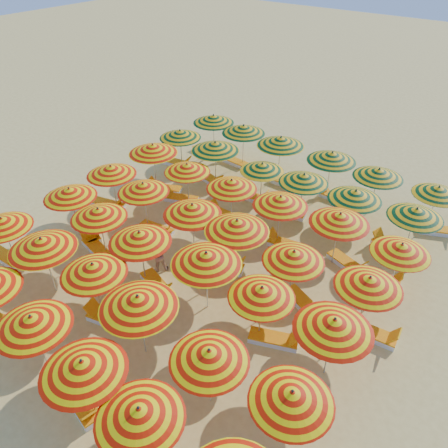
{
  "coord_description": "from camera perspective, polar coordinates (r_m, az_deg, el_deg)",
  "views": [
    {
      "loc": [
        8.93,
        -11.33,
        12.1
      ],
      "look_at": [
        0.0,
        0.5,
        1.6
      ],
      "focal_mm": 35.0,
      "sensor_mm": 36.0,
      "label": 1
    }
  ],
  "objects": [
    {
      "name": "umbrella_27",
      "position": [
        18.65,
        7.39,
        2.99
      ],
      "size": [
        2.57,
        2.57,
        2.52
      ],
      "color": "silver",
      "rests_on": "ground"
    },
    {
      "name": "umbrella_12",
      "position": [
        20.31,
        -19.52,
        3.85
      ],
      "size": [
        2.95,
        2.95,
        2.47
      ],
      "color": "silver",
      "rests_on": "ground"
    },
    {
      "name": "lounger_5",
      "position": [
        20.87,
        -26.47,
        -3.97
      ],
      "size": [
        1.76,
        0.66,
        0.69
      ],
      "rotation": [
        0.0,
        0.0,
        0.05
      ],
      "color": "white",
      "rests_on": "ground"
    },
    {
      "name": "lounger_19",
      "position": [
        19.6,
        8.12,
        -2.67
      ],
      "size": [
        1.8,
        0.86,
        0.69
      ],
      "rotation": [
        0.0,
        0.0,
        3.31
      ],
      "color": "white",
      "rests_on": "ground"
    },
    {
      "name": "beachgoer_a",
      "position": [
        18.83,
        -12.82,
        -2.68
      ],
      "size": [
        0.68,
        0.64,
        1.56
      ],
      "primitive_type": "imported",
      "rotation": [
        0.0,
        0.0,
        5.65
      ],
      "color": "#DEA07D",
      "rests_on": "ground"
    },
    {
      "name": "umbrella_38",
      "position": [
        23.6,
        7.42,
        10.64
      ],
      "size": [
        3.26,
        3.26,
        2.68
      ],
      "color": "silver",
      "rests_on": "ground"
    },
    {
      "name": "umbrella_13",
      "position": [
        18.53,
        -16.08,
        1.36
      ],
      "size": [
        2.76,
        2.76,
        2.46
      ],
      "color": "silver",
      "rests_on": "ground"
    },
    {
      "name": "lounger_20",
      "position": [
        19.13,
        15.74,
        -4.93
      ],
      "size": [
        1.83,
        1.09,
        0.69
      ],
      "rotation": [
        0.0,
        0.0,
        -0.32
      ],
      "color": "white",
      "rests_on": "ground"
    },
    {
      "name": "umbrella_15",
      "position": [
        15.2,
        -2.35,
        -4.51
      ],
      "size": [
        2.96,
        2.96,
        2.7
      ],
      "color": "silver",
      "rests_on": "ground"
    },
    {
      "name": "lounger_22",
      "position": [
        26.17,
        -6.06,
        7.95
      ],
      "size": [
        1.81,
        0.88,
        0.69
      ],
      "rotation": [
        0.0,
        0.0,
        0.18
      ],
      "color": "white",
      "rests_on": "ground"
    },
    {
      "name": "umbrella_22",
      "position": [
        15.86,
        9.09,
        -4.17
      ],
      "size": [
        2.54,
        2.54,
        2.43
      ],
      "color": "silver",
      "rests_on": "ground"
    },
    {
      "name": "umbrella_32",
      "position": [
        21.6,
        5.0,
        7.39
      ],
      "size": [
        2.65,
        2.65,
        2.31
      ],
      "color": "silver",
      "rests_on": "ground"
    },
    {
      "name": "umbrella_19",
      "position": [
        19.86,
        -10.52,
        4.68
      ],
      "size": [
        2.35,
        2.35,
        2.47
      ],
      "color": "silver",
      "rests_on": "ground"
    },
    {
      "name": "umbrella_2",
      "position": [
        14.52,
        -23.8,
        -11.61
      ],
      "size": [
        3.12,
        3.12,
        2.49
      ],
      "color": "silver",
      "rests_on": "ground"
    },
    {
      "name": "umbrella_6",
      "position": [
        19.43,
        -26.98,
        0.14
      ],
      "size": [
        2.91,
        2.91,
        2.42
      ],
      "color": "silver",
      "rests_on": "ground"
    },
    {
      "name": "lounger_24",
      "position": [
        22.76,
        3.69,
        3.56
      ],
      "size": [
        1.79,
        0.79,
        0.69
      ],
      "rotation": [
        0.0,
        0.0,
        0.12
      ],
      "color": "white",
      "rests_on": "ground"
    },
    {
      "name": "lounger_27",
      "position": [
        27.55,
        -2.36,
        9.59
      ],
      "size": [
        1.75,
        0.62,
        0.69
      ],
      "rotation": [
        0.0,
        0.0,
        -0.03
      ],
      "color": "white",
      "rests_on": "ground"
    },
    {
      "name": "lounger_6",
      "position": [
        16.72,
        -14.84,
        -11.88
      ],
      "size": [
        1.82,
        0.97,
        0.69
      ],
      "rotation": [
        0.0,
        0.0,
        3.38
      ],
      "color": "white",
      "rests_on": "ground"
    },
    {
      "name": "umbrella_31",
      "position": [
        22.89,
        -1.16,
        10.09
      ],
      "size": [
        2.68,
        2.68,
        2.67
      ],
      "color": "silver",
      "rests_on": "ground"
    },
    {
      "name": "lounger_18",
      "position": [
        21.32,
        0.0,
        1.23
      ],
      "size": [
        1.74,
        0.59,
        0.69
      ],
      "rotation": [
        0.0,
        0.0,
        3.14
      ],
      "color": "white",
      "rests_on": "ground"
    },
    {
      "name": "lounger_25",
      "position": [
        21.75,
        8.26,
        1.58
      ],
      "size": [
        1.81,
        0.87,
        0.69
      ],
      "rotation": [
        0.0,
        0.0,
        3.31
      ],
      "color": "white",
      "rests_on": "ground"
    },
    {
      "name": "umbrella_14",
      "position": [
        16.68,
        -10.96,
        -1.69
      ],
      "size": [
        3.07,
        3.07,
        2.54
      ],
      "color": "silver",
      "rests_on": "ground"
    },
    {
      "name": "lounger_26",
      "position": [
        20.6,
        20.84,
        -2.84
      ],
      "size": [
        1.82,
        0.99,
        0.69
      ],
      "rotation": [
        0.0,
        0.0,
        2.89
      ],
      "color": "white",
      "rests_on": "ground"
    },
    {
      "name": "lounger_15",
      "position": [
        16.56,
        18.88,
        -13.43
      ],
      "size": [
        1.78,
        0.76,
        0.69
      ],
      "rotation": [
        0.0,
        0.0,
        0.1
      ],
      "color": "white",
      "rests_on": "ground"
    },
    {
      "name": "umbrella_21",
      "position": [
        16.74,
        1.7,
        -0.2
      ],
      "size": [
        3.05,
        3.05,
        2.7
      ],
      "color": "silver",
      "rests_on": "ground"
    },
    {
      "name": "lounger_16",
      "position": [
        23.66,
        -7.76,
        4.63
      ],
      "size": [
        1.82,
        1.25,
        0.69
      ],
      "rotation": [
        0.0,
        0.0,
        3.57
      ],
      "color": "white",
      "rests_on": "ground"
    },
    {
      "name": "umbrella_24",
      "position": [
        22.91,
        -9.27,
        9.66
      ],
      "size": [
        3.28,
        3.28,
        2.67
      ],
      "color": "silver",
      "rests_on": "ground"
    },
    {
      "name": "umbrella_16",
      "position": [
        14.39,
        4.95,
        -8.88
      ],
      "size": [
        2.9,
        2.9,
        2.39
      ],
      "color": "silver",
      "rests_on": "ground"
    },
    {
      "name": "umbrella_28",
      "position": [
        17.93,
        14.89,
        0.69
      ],
      "size": [
        3.13,
        3.13,
        2.57
      ],
      "color": "silver",
      "rests_on": "ground"
    },
    {
      "name": "lounger_9",
      "position": [
        17.67,
        -8.79,
        -7.77
      ],
      "size": [
        1.83,
        1.07,
        0.69
      ],
      "rotation": [
        0.0,
        0.0,
        -0.3
      ],
      "color": "white",
      "rests_on": "ground"
    },
    {
      "name": "umbrella_35",
      "position": [
        19.56,
        23.79,
        1.32
      ],
      "size": [
        2.74,
        2.74,
        2.42
      ],
      "color": "silver",
      "rests_on": "ground"
    },
    {
      "name": "ground",
      "position": [
        18.83,
        -0.92,
        -4.68
      ],
      "size": [
        120.0,
        120.0,
        0.0
      ],
      "primitive_type": "plane",
      "color": "#E6C666",
      "rests_on": "ground"
    },
    {
      "name": "umbrella_10",
      "position": [
        12.62,
        -1.95,
        -16.79
      ],
      "size": [
        2.45,
        2.45,
        2.44
      ],
      "color": "silver",
      "rests_on": "ground"
    },
    {
      "name": "lounger_31",
      "position": [
        22.59,
        26.32,
        -0.76
      ],
      "size": [
        1.82,
        1.23,
        0.69
      ],
      "rotation": [
        0.0,
        0.0,
        0.42
      ],
      "color": "white",
      "rests_on": "ground"
    },
    {
      "name": "umbrella_40",
      "position": [
        21.89,
        19.54,
        6.27
      ],
      "size": [
        2.71,
        2.71,
        2.49
      ],
      "color": "silver",
      "rests_on": "ground"
    },
    {
      "name": "umbrella_30",
      "position": [
        24.88,
        -5.75,
        11.61
      ],
      "size": [
        2.41,
        2.41,
        2.46
      ],
      "color": "silver",
      "rests_on": "ground"
    },
    {
      "name": "umbrella_8",
      "position": [
        15.73,
        -16.72,
        -5.65
      ],
      "size": [
        2.39,
        2.39,
        2.47
      ],
      "color": "silver",
      "rests_on": "ground"
    },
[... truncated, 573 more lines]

